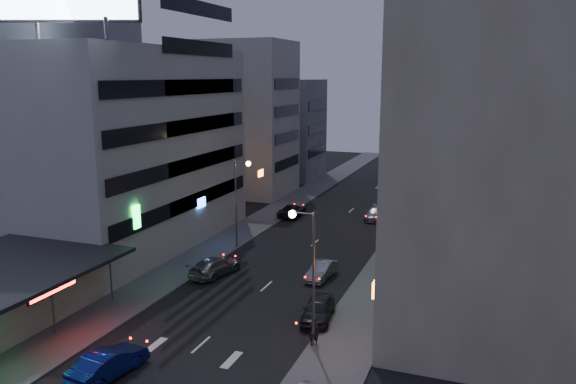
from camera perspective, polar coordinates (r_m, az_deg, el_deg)
The scene contains 23 objects.
ground at distance 31.71m, azimuth -12.53°, elevation -17.98°, with size 180.00×180.00×0.00m, color black.
sidewalk_left at distance 59.89m, azimuth -3.38°, elevation -3.29°, with size 4.00×120.00×0.12m, color #4C4C4F.
sidewalk_right at distance 55.59m, azimuth 11.94°, elevation -4.73°, with size 4.00×120.00×0.12m, color #4C4C4F.
white_building at distance 54.19m, azimuth -16.62°, elevation 4.28°, with size 14.00×24.00×18.00m, color #B0B0AB.
grey_tower at distance 61.87m, azimuth -22.19°, elevation 12.22°, with size 10.00×14.00×34.00m, color gray.
shophouse_near at distance 33.81m, azimuth 19.32°, elevation 1.58°, with size 10.00×11.00×20.00m, color #C2B498.
shophouse_mid at distance 45.48m, azimuth 20.17°, elevation 1.43°, with size 11.00×12.00×16.00m, color gray.
shophouse_far at distance 58.03m, azimuth 20.05°, elevation 6.51°, with size 10.00×14.00×22.00m, color #C2B498.
far_left_a at distance 74.81m, azimuth -4.10°, elevation 7.44°, with size 11.00×10.00×20.00m, color #B0B0AB.
far_left_b at distance 87.15m, azimuth -0.80°, elevation 6.42°, with size 12.00×10.00×15.00m, color gray.
far_right_a at distance 73.14m, azimuth 20.50°, elevation 5.84°, with size 11.00×12.00×18.00m, color gray.
far_right_b at distance 86.92m, azimuth 21.04°, elevation 8.61°, with size 12.00×12.00×24.00m, color #C2B498.
street_lamp_right_near at distance 32.08m, azimuth 1.96°, elevation -6.83°, with size 1.60×0.44×8.02m.
street_lamp_left at distance 50.74m, azimuth -4.94°, elevation 0.09°, with size 1.60×0.44×8.02m.
street_lamp_right_far at distance 64.39m, azimuth 11.65°, elevation 2.37°, with size 1.60×0.44×8.02m.
parked_car_right_near at distance 37.14m, azimuth 3.07°, elevation -11.79°, with size 1.79×4.44×1.51m, color #232328.
parked_car_right_mid at distance 44.28m, azimuth 3.40°, elevation -7.96°, with size 1.40×4.01×1.32m, color #9C9EA4.
parked_car_left at distance 63.32m, azimuth 0.41°, elevation -1.88°, with size 2.21×4.80×1.33m, color #252529.
parked_car_right_far at distance 62.68m, azimuth 8.88°, elevation -2.17°, with size 1.85×4.55×1.32m, color gray.
road_car_blue at distance 32.22m, azimuth -17.78°, elevation -16.23°, with size 1.62×4.64×1.53m, color navy.
road_car_silver at distance 45.32m, azimuth -7.42°, elevation -7.48°, with size 2.05×5.04×1.46m, color gray.
person at distance 33.70m, azimuth 2.61°, elevation -13.94°, with size 0.63×0.41×1.72m, color black.
scooter_silver_b at distance 30.08m, azimuth 2.98°, elevation -18.12°, with size 1.60×0.53×0.98m, color gray, non-canonical shape.
Camera 1 is at (15.53, -22.84, 15.58)m, focal length 35.00 mm.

